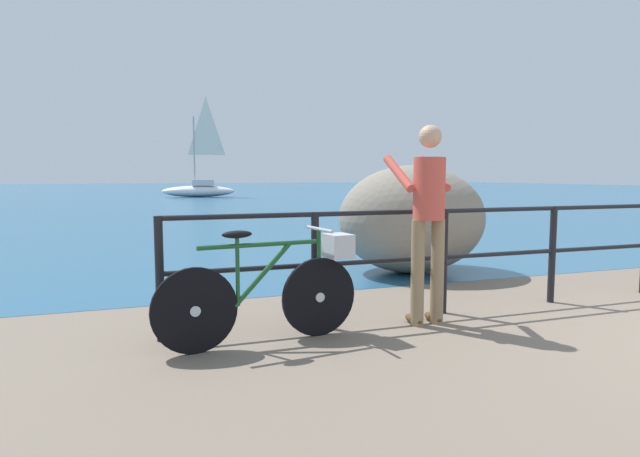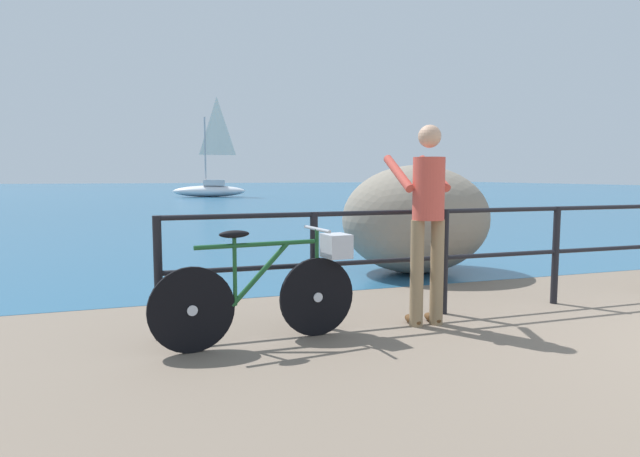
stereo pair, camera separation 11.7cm
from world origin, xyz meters
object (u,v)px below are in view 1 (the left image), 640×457
object	(u,v)px
person_at_railing	(427,215)
sailboat	(199,186)
breakwater_boulder_main	(412,219)
bicycle	(278,285)

from	to	relation	value
person_at_railing	sailboat	bearing A→B (deg)	-2.14
breakwater_boulder_main	person_at_railing	bearing A→B (deg)	-116.62
breakwater_boulder_main	sailboat	size ratio (longest dim) A/B	0.34
bicycle	sailboat	world-z (taller)	sailboat
person_at_railing	breakwater_boulder_main	world-z (taller)	person_at_railing
bicycle	sailboat	xyz separation A→B (m)	(3.06, 29.66, 0.24)
bicycle	sailboat	size ratio (longest dim) A/B	0.27
person_at_railing	sailboat	world-z (taller)	sailboat
bicycle	person_at_railing	xyz separation A→B (m)	(1.40, 0.05, 0.53)
bicycle	sailboat	bearing A→B (deg)	77.51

